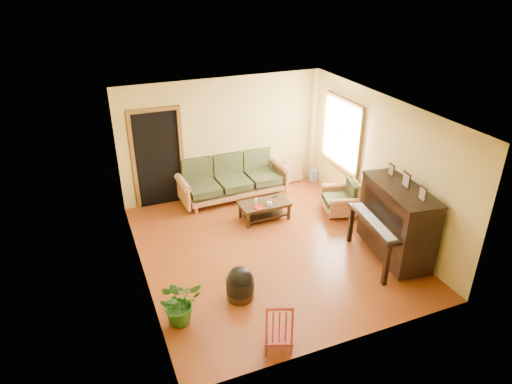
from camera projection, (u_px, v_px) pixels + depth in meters
name	position (u px, v px, depth m)	size (l,w,h in m)	color
floor	(269.00, 248.00, 8.35)	(5.00, 5.00, 0.00)	#62260C
doorway	(158.00, 160.00, 9.45)	(1.08, 0.16, 2.05)	black
window	(342.00, 133.00, 9.49)	(0.12, 1.36, 1.46)	white
sofa	(233.00, 177.00, 9.94)	(2.35, 0.99, 1.01)	#A56A3C
coffee_table	(264.00, 211.00, 9.25)	(1.00, 0.54, 0.36)	black
armchair	(339.00, 196.00, 9.37)	(0.72, 0.76, 0.76)	#A56A3C
piano	(396.00, 224.00, 7.80)	(0.92, 1.56, 1.37)	black
footstool	(240.00, 287.00, 7.03)	(0.44, 0.44, 0.42)	black
red_chair	(278.00, 323.00, 6.04)	(0.38, 0.42, 0.82)	maroon
leaning_frame	(293.00, 170.00, 10.74)	(0.47, 0.10, 0.63)	#AD9139
ceramic_crock	(313.00, 175.00, 10.88)	(0.21, 0.21, 0.27)	#33419B
potted_plant	(180.00, 302.00, 6.51)	(0.63, 0.55, 0.70)	#235317
book	(256.00, 209.00, 8.92)	(0.15, 0.20, 0.02)	maroon
candle	(256.00, 201.00, 9.13)	(0.06, 0.06, 0.11)	white
glass_jar	(269.00, 204.00, 9.06)	(0.10, 0.10, 0.07)	white
remote	(274.00, 197.00, 9.39)	(0.15, 0.04, 0.01)	black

